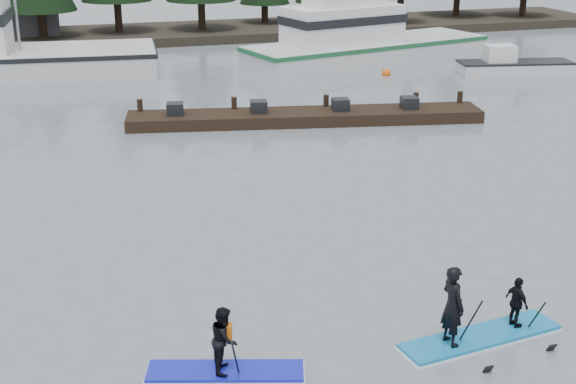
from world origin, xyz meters
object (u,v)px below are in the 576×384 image
object	(u,v)px
fishing_boat_medium	(361,51)
paddleboard_solo	(225,351)
floating_dock	(306,117)
paddleboard_duo	(476,317)

from	to	relation	value
fishing_boat_medium	paddleboard_solo	bearing A→B (deg)	-130.30
fishing_boat_medium	floating_dock	distance (m)	14.73
floating_dock	paddleboard_solo	bearing A→B (deg)	-102.12
fishing_boat_medium	paddleboard_solo	size ratio (longest dim) A/B	4.93
floating_dock	paddleboard_duo	bearing A→B (deg)	-86.33
floating_dock	paddleboard_duo	size ratio (longest dim) A/B	4.01
fishing_boat_medium	paddleboard_duo	xyz separation A→B (m)	(-9.90, -31.01, -0.05)
fishing_boat_medium	paddleboard_duo	size ratio (longest dim) A/B	4.16
paddleboard_solo	fishing_boat_medium	bearing A→B (deg)	80.29
floating_dock	paddleboard_solo	distance (m)	19.63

